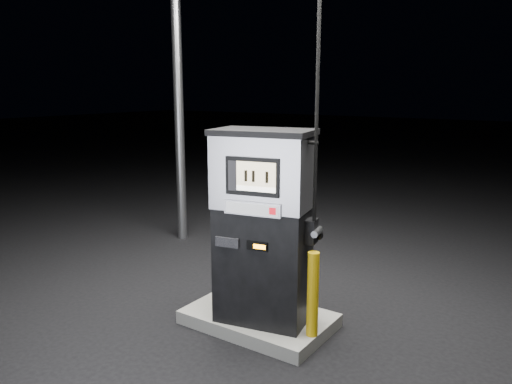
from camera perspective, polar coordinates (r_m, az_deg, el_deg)
The scene contains 5 objects.
ground at distance 5.85m, azimuth 0.32°, elevation -14.94°, with size 80.00×80.00×0.00m, color black.
pump_island at distance 5.82m, azimuth 0.32°, elevation -14.28°, with size 1.60×1.00×0.15m, color slate.
fuel_dispenser at distance 5.27m, azimuth 0.84°, elevation -3.82°, with size 1.20×0.81×4.30m.
bollard_left at distance 5.99m, azimuth -4.14°, elevation -7.70°, with size 0.13×0.13×0.97m, color #C79B0B.
bollard_right at distance 5.16m, azimuth 6.50°, elevation -11.55°, with size 0.12×0.12×0.89m, color #C79B0B.
Camera 1 is at (2.93, -4.33, 2.64)m, focal length 35.00 mm.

